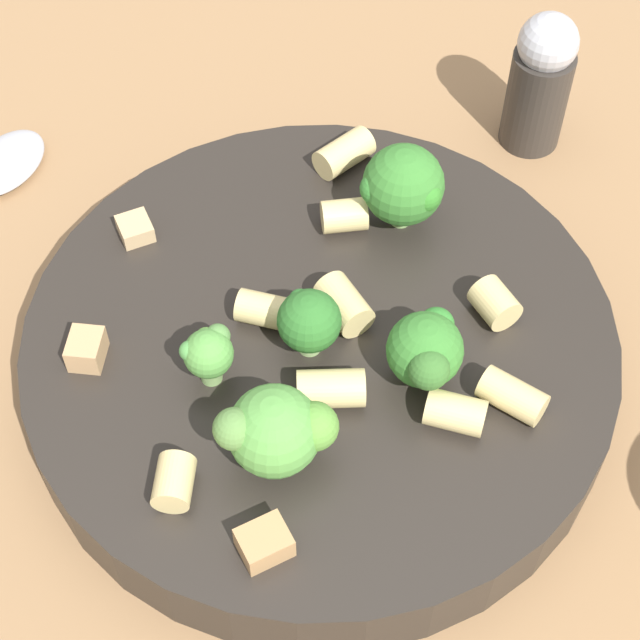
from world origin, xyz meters
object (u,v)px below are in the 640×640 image
(rigatoni_0, at_px, (344,153))
(pepper_shaker, at_px, (540,81))
(rigatoni_8, at_px, (262,309))
(pasta_bowl, at_px, (320,351))
(broccoli_floret_0, at_px, (426,350))
(broccoli_floret_2, at_px, (208,352))
(chicken_chunk_0, at_px, (135,229))
(chicken_chunk_2, at_px, (86,345))
(rigatoni_2, at_px, (174,482))
(broccoli_floret_1, at_px, (309,320))
(chicken_chunk_1, at_px, (264,543))
(broccoli_floret_3, at_px, (403,186))
(rigatoni_1, at_px, (344,215))
(broccoli_floret_4, at_px, (276,431))
(rigatoni_5, at_px, (344,304))
(rigatoni_4, at_px, (455,412))
(rigatoni_6, at_px, (496,309))
(rigatoni_7, at_px, (512,396))
(rigatoni_3, at_px, (329,389))

(rigatoni_0, distance_m, pepper_shaker, 0.12)
(pepper_shaker, bearing_deg, rigatoni_8, 129.11)
(pasta_bowl, distance_m, broccoli_floret_0, 0.06)
(broccoli_floret_2, bearing_deg, chicken_chunk_0, 19.38)
(chicken_chunk_2, bearing_deg, chicken_chunk_0, -18.94)
(rigatoni_2, bearing_deg, broccoli_floret_2, -18.87)
(broccoli_floret_1, xyz_separation_m, chicken_chunk_1, (-0.10, 0.03, -0.01))
(broccoli_floret_3, relative_size, rigatoni_1, 2.08)
(rigatoni_8, bearing_deg, rigatoni_2, 151.98)
(broccoli_floret_0, distance_m, rigatoni_2, 0.12)
(broccoli_floret_4, bearing_deg, rigatoni_5, -28.72)
(rigatoni_1, xyz_separation_m, chicken_chunk_1, (-0.16, 0.06, -0.00))
(rigatoni_4, height_order, chicken_chunk_2, rigatoni_4)
(rigatoni_8, bearing_deg, broccoli_floret_1, -132.87)
(broccoli_floret_1, xyz_separation_m, rigatoni_2, (-0.06, 0.06, -0.01))
(broccoli_floret_3, height_order, chicken_chunk_1, broccoli_floret_3)
(broccoli_floret_4, distance_m, rigatoni_4, 0.08)
(rigatoni_8, distance_m, chicken_chunk_2, 0.08)
(rigatoni_4, height_order, rigatoni_8, same)
(pasta_bowl, xyz_separation_m, chicken_chunk_1, (-0.10, 0.04, 0.02))
(rigatoni_2, bearing_deg, broccoli_floret_4, -76.41)
(chicken_chunk_1, bearing_deg, chicken_chunk_0, 14.86)
(rigatoni_5, distance_m, rigatoni_6, 0.07)
(broccoli_floret_1, height_order, broccoli_floret_3, broccoli_floret_3)
(broccoli_floret_2, height_order, rigatoni_6, broccoli_floret_2)
(rigatoni_0, height_order, chicken_chunk_1, rigatoni_0)
(rigatoni_4, height_order, rigatoni_7, same)
(broccoli_floret_2, xyz_separation_m, broccoli_floret_3, (0.08, -0.10, 0.01))
(pasta_bowl, relative_size, rigatoni_0, 9.20)
(broccoli_floret_0, height_order, broccoli_floret_4, broccoli_floret_4)
(broccoli_floret_1, height_order, rigatoni_0, broccoli_floret_1)
(rigatoni_6, height_order, chicken_chunk_0, rigatoni_6)
(rigatoni_0, height_order, chicken_chunk_0, rigatoni_0)
(rigatoni_3, distance_m, chicken_chunk_0, 0.13)
(rigatoni_0, height_order, chicken_chunk_2, rigatoni_0)
(pasta_bowl, xyz_separation_m, rigatoni_8, (0.01, 0.03, 0.02))
(broccoli_floret_1, distance_m, rigatoni_7, 0.09)
(rigatoni_4, relative_size, rigatoni_7, 0.89)
(broccoli_floret_2, bearing_deg, rigatoni_7, -104.20)
(rigatoni_1, bearing_deg, pepper_shaker, -55.26)
(rigatoni_0, xyz_separation_m, rigatoni_3, (-0.14, 0.03, 0.00))
(chicken_chunk_1, bearing_deg, broccoli_floret_0, -47.11)
(rigatoni_0, distance_m, rigatoni_8, 0.11)
(pasta_bowl, relative_size, rigatoni_5, 10.34)
(rigatoni_7, distance_m, pepper_shaker, 0.20)
(broccoli_floret_1, xyz_separation_m, rigatoni_6, (0.00, -0.09, -0.01))
(pasta_bowl, distance_m, rigatoni_8, 0.04)
(broccoli_floret_4, bearing_deg, chicken_chunk_2, 51.03)
(broccoli_floret_2, xyz_separation_m, rigatoni_7, (-0.03, -0.13, -0.01))
(chicken_chunk_2, bearing_deg, chicken_chunk_1, -146.54)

